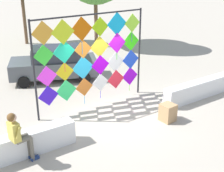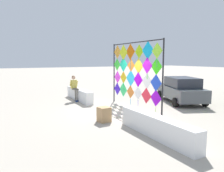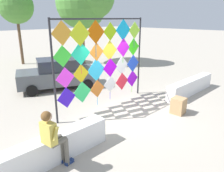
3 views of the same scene
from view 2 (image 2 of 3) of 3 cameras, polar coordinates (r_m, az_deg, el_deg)
ground at (r=10.75m, az=0.74°, el=-6.74°), size 120.00×120.00×0.00m
plaza_ledge_left at (r=13.82m, az=-8.63°, el=-2.22°), size 3.56×0.44×0.71m
plaza_ledge_right at (r=7.40m, az=11.49°, el=-10.42°), size 3.56×0.44×0.71m
kite_display_rack at (r=11.26m, az=5.90°, el=4.25°), size 4.42×0.08×3.46m
seated_vendor at (r=13.55m, az=-9.82°, el=-0.01°), size 0.72×0.54×1.56m
parked_car at (r=13.59m, az=17.72°, el=-0.90°), size 4.21×3.02×1.50m
cardboard_box_large at (r=8.99m, az=-2.12°, el=-7.49°), size 0.49×0.49×0.61m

